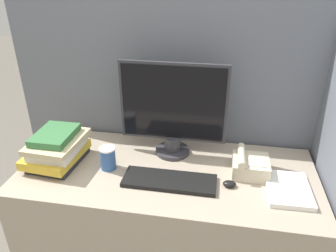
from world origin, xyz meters
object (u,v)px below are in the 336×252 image
at_px(monitor, 173,112).
at_px(keyboard, 170,181).
at_px(mouse, 230,184).
at_px(coffee_cup, 108,158).
at_px(desk_telephone, 250,165).
at_px(book_stack, 57,149).

height_order(monitor, keyboard, monitor).
distance_m(monitor, mouse, 0.44).
distance_m(monitor, coffee_cup, 0.39).
bearing_deg(mouse, desk_telephone, 53.69).
bearing_deg(coffee_cup, desk_telephone, 6.66).
relative_size(keyboard, desk_telephone, 2.36).
xyz_separation_m(monitor, desk_telephone, (0.39, -0.12, -0.19)).
height_order(monitor, desk_telephone, monitor).
bearing_deg(keyboard, mouse, 4.04).
relative_size(monitor, coffee_cup, 4.69).
height_order(mouse, book_stack, book_stack).
bearing_deg(keyboard, desk_telephone, 21.44).
bearing_deg(monitor, book_stack, -160.56).
distance_m(keyboard, mouse, 0.27).
relative_size(monitor, keyboard, 1.25).
bearing_deg(coffee_cup, mouse, -4.30).
bearing_deg(coffee_cup, book_stack, 178.47).
height_order(keyboard, mouse, mouse).
bearing_deg(desk_telephone, coffee_cup, -173.34).
height_order(coffee_cup, book_stack, book_stack).
xyz_separation_m(keyboard, book_stack, (-0.57, 0.07, 0.07)).
distance_m(keyboard, book_stack, 0.58).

